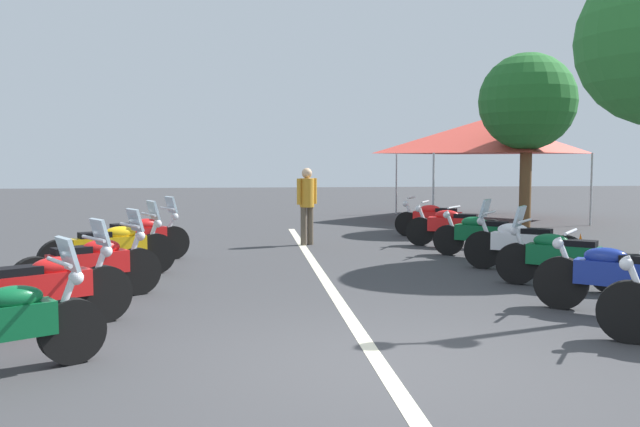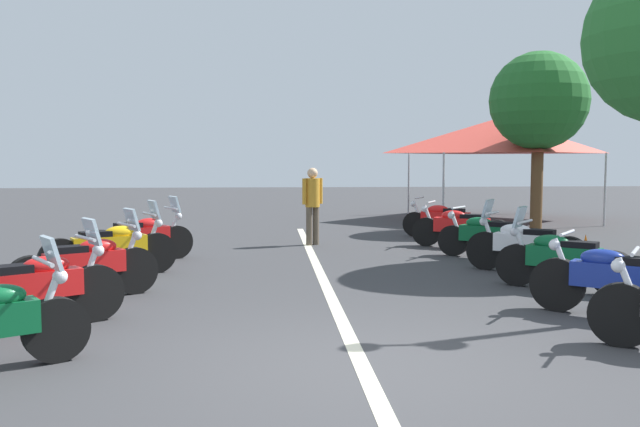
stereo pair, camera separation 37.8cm
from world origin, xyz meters
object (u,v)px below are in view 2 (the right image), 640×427
motorcycle_right_row_5 (461,227)px  event_tent (498,136)px  motorcycle_left_row_1 (33,288)px  motorcycle_right_row_3 (524,245)px  motorcycle_right_row_4 (487,236)px  bystander_0 (313,200)px  motorcycle_left_row_2 (87,265)px  motorcycle_right_row_2 (561,259)px  motorcycle_right_row_1 (616,280)px  motorcycle_left_row_4 (142,237)px  motorcycle_right_row_6 (444,220)px  roadside_tree_0 (539,102)px  motorcycle_left_row_3 (112,248)px  traffic_cone_0 (585,253)px

motorcycle_right_row_5 → event_tent: size_ratio=0.38×
motorcycle_left_row_1 → event_tent: bearing=18.9°
motorcycle_right_row_3 → motorcycle_right_row_4: size_ratio=1.03×
bystander_0 → motorcycle_left_row_1: bearing=122.9°
motorcycle_right_row_4 → motorcycle_right_row_5: 1.60m
motorcycle_left_row_2 → motorcycle_right_row_2: motorcycle_left_row_2 is taller
motorcycle_right_row_1 → motorcycle_right_row_5: size_ratio=0.86×
motorcycle_right_row_1 → motorcycle_right_row_5: motorcycle_right_row_1 is taller
motorcycle_right_row_2 → event_tent: size_ratio=0.31×
motorcycle_left_row_4 → motorcycle_left_row_2: bearing=-121.6°
motorcycle_right_row_2 → motorcycle_left_row_4: bearing=12.3°
motorcycle_right_row_6 → motorcycle_right_row_5: bearing=117.1°
roadside_tree_0 → motorcycle_right_row_5: bearing=138.8°
motorcycle_left_row_1 → motorcycle_right_row_1: motorcycle_left_row_1 is taller
bystander_0 → motorcycle_right_row_1: bearing=173.1°
motorcycle_right_row_3 → event_tent: (9.90, -2.95, 2.17)m
motorcycle_left_row_3 → traffic_cone_0: (0.15, -8.03, -0.19)m
motorcycle_left_row_4 → motorcycle_right_row_1: motorcycle_left_row_4 is taller
motorcycle_left_row_1 → motorcycle_left_row_3: size_ratio=0.91×
motorcycle_right_row_4 → motorcycle_right_row_6: 3.42m
motorcycle_left_row_4 → motorcycle_right_row_5: size_ratio=0.93×
motorcycle_right_row_4 → roadside_tree_0: 6.72m
traffic_cone_0 → motorcycle_right_row_5: bearing=24.8°
motorcycle_right_row_1 → bystander_0: (7.21, 3.18, 0.54)m
motorcycle_left_row_4 → motorcycle_right_row_6: 7.39m
motorcycle_right_row_4 → traffic_cone_0: motorcycle_right_row_4 is taller
motorcycle_left_row_3 → motorcycle_right_row_5: motorcycle_left_row_3 is taller
motorcycle_right_row_1 → traffic_cone_0: 3.77m
motorcycle_right_row_5 → motorcycle_right_row_1: bearing=118.3°
motorcycle_left_row_4 → motorcycle_left_row_1: bearing=-122.9°
motorcycle_right_row_5 → bystander_0: bystander_0 is taller
motorcycle_left_row_3 → motorcycle_left_row_4: motorcycle_left_row_3 is taller
motorcycle_left_row_1 → motorcycle_right_row_1: 6.79m
motorcycle_right_row_3 → motorcycle_right_row_2: bearing=126.0°
motorcycle_left_row_2 → motorcycle_right_row_3: (1.63, -6.74, -0.00)m
motorcycle_right_row_4 → roadside_tree_0: bearing=-82.3°
motorcycle_right_row_1 → event_tent: size_ratio=0.33×
motorcycle_left_row_2 → motorcycle_right_row_4: motorcycle_left_row_2 is taller
motorcycle_right_row_6 → event_tent: bearing=-90.5°
bystander_0 → traffic_cone_0: bearing=-160.0°
traffic_cone_0 → roadside_tree_0: roadside_tree_0 is taller
motorcycle_right_row_1 → motorcycle_left_row_3: bearing=11.6°
motorcycle_right_row_2 → roadside_tree_0: 9.33m
traffic_cone_0 → event_tent: 10.03m
motorcycle_left_row_2 → motorcycle_left_row_4: size_ratio=0.97×
motorcycle_left_row_2 → roadside_tree_0: 13.21m
motorcycle_left_row_2 → motorcycle_right_row_1: (-1.59, -6.63, -0.01)m
motorcycle_left_row_4 → roadside_tree_0: bearing=-2.4°
bystander_0 → roadside_tree_0: bearing=-96.6°
motorcycle_left_row_3 → roadside_tree_0: (6.66, -9.80, 2.97)m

